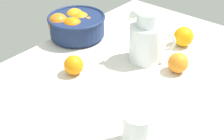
{
  "coord_description": "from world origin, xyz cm",
  "views": [
    {
      "loc": [
        -63.82,
        -50.97,
        60.97
      ],
      "look_at": [
        -3.2,
        0.07,
        6.58
      ],
      "focal_mm": 47.57,
      "sensor_mm": 36.0,
      "label": 1
    }
  ],
  "objects_px": {
    "juice_glass": "(137,131)",
    "spoon": "(8,114)",
    "juice_pitcher": "(146,43)",
    "fruit_bowl": "(76,25)",
    "loose_orange_1": "(183,37)",
    "loose_orange_0": "(74,65)",
    "loose_orange_2": "(178,63)"
  },
  "relations": [
    {
      "from": "loose_orange_2",
      "to": "fruit_bowl",
      "type": "bearing_deg",
      "value": 95.82
    },
    {
      "from": "juice_pitcher",
      "to": "spoon",
      "type": "distance_m",
      "value": 0.54
    },
    {
      "from": "loose_orange_1",
      "to": "loose_orange_2",
      "type": "distance_m",
      "value": 0.2
    },
    {
      "from": "juice_pitcher",
      "to": "loose_orange_0",
      "type": "height_order",
      "value": "juice_pitcher"
    },
    {
      "from": "loose_orange_2",
      "to": "juice_pitcher",
      "type": "bearing_deg",
      "value": 92.24
    },
    {
      "from": "fruit_bowl",
      "to": "juice_pitcher",
      "type": "xyz_separation_m",
      "value": [
        0.04,
        -0.33,
        0.02
      ]
    },
    {
      "from": "juice_glass",
      "to": "loose_orange_0",
      "type": "distance_m",
      "value": 0.38
    },
    {
      "from": "loose_orange_1",
      "to": "juice_glass",
      "type": "bearing_deg",
      "value": -162.93
    },
    {
      "from": "juice_glass",
      "to": "loose_orange_1",
      "type": "height_order",
      "value": "juice_glass"
    },
    {
      "from": "juice_glass",
      "to": "loose_orange_2",
      "type": "xyz_separation_m",
      "value": [
        0.37,
        0.09,
        -0.01
      ]
    },
    {
      "from": "loose_orange_1",
      "to": "loose_orange_2",
      "type": "bearing_deg",
      "value": -156.5
    },
    {
      "from": "loose_orange_2",
      "to": "spoon",
      "type": "relative_size",
      "value": 0.48
    },
    {
      "from": "loose_orange_2",
      "to": "spoon",
      "type": "xyz_separation_m",
      "value": [
        -0.53,
        0.27,
        -0.03
      ]
    },
    {
      "from": "fruit_bowl",
      "to": "loose_orange_2",
      "type": "xyz_separation_m",
      "value": [
        0.05,
        -0.47,
        -0.02
      ]
    },
    {
      "from": "juice_pitcher",
      "to": "loose_orange_2",
      "type": "distance_m",
      "value": 0.14
    },
    {
      "from": "loose_orange_1",
      "to": "spoon",
      "type": "distance_m",
      "value": 0.73
    },
    {
      "from": "juice_pitcher",
      "to": "juice_glass",
      "type": "relative_size",
      "value": 1.78
    },
    {
      "from": "loose_orange_2",
      "to": "loose_orange_0",
      "type": "bearing_deg",
      "value": 132.09
    },
    {
      "from": "juice_pitcher",
      "to": "juice_glass",
      "type": "bearing_deg",
      "value": -148.17
    },
    {
      "from": "juice_pitcher",
      "to": "loose_orange_2",
      "type": "xyz_separation_m",
      "value": [
        0.01,
        -0.14,
        -0.04
      ]
    },
    {
      "from": "loose_orange_1",
      "to": "loose_orange_0",
      "type": "bearing_deg",
      "value": 155.45
    },
    {
      "from": "juice_pitcher",
      "to": "loose_orange_1",
      "type": "relative_size",
      "value": 2.45
    },
    {
      "from": "juice_pitcher",
      "to": "fruit_bowl",
      "type": "bearing_deg",
      "value": 97.27
    },
    {
      "from": "juice_pitcher",
      "to": "spoon",
      "type": "xyz_separation_m",
      "value": [
        -0.52,
        0.13,
        -0.07
      ]
    },
    {
      "from": "juice_glass",
      "to": "spoon",
      "type": "bearing_deg",
      "value": 113.78
    },
    {
      "from": "juice_pitcher",
      "to": "juice_glass",
      "type": "distance_m",
      "value": 0.43
    },
    {
      "from": "juice_glass",
      "to": "spoon",
      "type": "height_order",
      "value": "juice_glass"
    },
    {
      "from": "juice_glass",
      "to": "spoon",
      "type": "xyz_separation_m",
      "value": [
        -0.16,
        0.36,
        -0.04
      ]
    },
    {
      "from": "loose_orange_2",
      "to": "juice_glass",
      "type": "bearing_deg",
      "value": -166.26
    },
    {
      "from": "juice_glass",
      "to": "loose_orange_0",
      "type": "bearing_deg",
      "value": 71.5
    },
    {
      "from": "juice_glass",
      "to": "spoon",
      "type": "distance_m",
      "value": 0.39
    },
    {
      "from": "fruit_bowl",
      "to": "loose_orange_1",
      "type": "xyz_separation_m",
      "value": [
        0.23,
        -0.39,
        -0.02
      ]
    }
  ]
}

